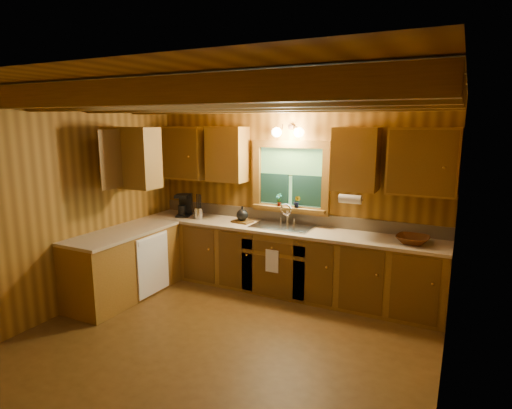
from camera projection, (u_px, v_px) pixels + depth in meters
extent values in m
plane|color=#503513|center=(222.00, 343.00, 4.46)|extent=(4.20, 4.20, 0.00)
plane|color=brown|center=(218.00, 89.00, 3.96)|extent=(4.20, 4.20, 0.00)
plane|color=brown|center=(291.00, 195.00, 5.88)|extent=(4.20, 0.00, 4.20)
plane|color=brown|center=(57.00, 289.00, 2.54)|extent=(4.20, 0.00, 4.20)
plane|color=brown|center=(72.00, 205.00, 5.13)|extent=(0.00, 3.80, 3.80)
plane|color=brown|center=(451.00, 251.00, 3.29)|extent=(0.00, 3.80, 3.80)
cube|color=brown|center=(128.00, 93.00, 2.93)|extent=(4.20, 0.14, 0.18)
cube|color=brown|center=(194.00, 98.00, 3.63)|extent=(4.20, 0.14, 0.18)
cube|color=brown|center=(239.00, 102.00, 4.33)|extent=(4.20, 0.14, 0.18)
cube|color=brown|center=(271.00, 105.00, 5.04)|extent=(4.20, 0.14, 0.18)
cube|color=brown|center=(282.00, 261.00, 5.77)|extent=(4.20, 0.62, 0.86)
cube|color=brown|center=(124.00, 265.00, 5.58)|extent=(0.62, 1.60, 0.86)
cube|color=tan|center=(282.00, 229.00, 5.69)|extent=(4.20, 0.66, 0.04)
cube|color=tan|center=(123.00, 233.00, 5.49)|extent=(0.64, 1.60, 0.04)
cube|color=tan|center=(290.00, 217.00, 5.93)|extent=(4.20, 0.02, 0.16)
cube|color=white|center=(153.00, 264.00, 5.61)|extent=(0.02, 0.60, 0.80)
cube|color=brown|center=(183.00, 153.00, 6.37)|extent=(0.78, 0.34, 0.78)
cube|color=brown|center=(227.00, 154.00, 6.03)|extent=(0.55, 0.34, 0.78)
cube|color=brown|center=(356.00, 159.00, 5.22)|extent=(0.55, 0.34, 0.78)
cube|color=brown|center=(423.00, 162.00, 4.88)|extent=(0.78, 0.34, 0.78)
cube|color=brown|center=(121.00, 157.00, 5.55)|extent=(0.34, 1.10, 0.78)
cube|color=brown|center=(291.00, 144.00, 5.71)|extent=(1.12, 0.08, 0.10)
cube|color=brown|center=(290.00, 209.00, 5.88)|extent=(1.12, 0.08, 0.10)
cube|color=brown|center=(257.00, 175.00, 6.02)|extent=(0.10, 0.08, 0.80)
cube|color=brown|center=(326.00, 179.00, 5.57)|extent=(0.10, 0.08, 0.80)
cube|color=#3D712F|center=(291.00, 177.00, 5.83)|extent=(0.92, 0.01, 0.80)
cube|color=#11312D|center=(275.00, 188.00, 5.94)|extent=(0.42, 0.02, 0.42)
cube|color=#11312D|center=(307.00, 191.00, 5.73)|extent=(0.42, 0.02, 0.42)
cylinder|color=black|center=(291.00, 176.00, 5.80)|extent=(0.92, 0.01, 0.01)
cube|color=brown|center=(289.00, 208.00, 5.84)|extent=(1.06, 0.14, 0.04)
cylinder|color=black|center=(291.00, 127.00, 5.67)|extent=(0.08, 0.03, 0.08)
cylinder|color=black|center=(282.00, 127.00, 5.66)|extent=(0.09, 0.17, 0.08)
cylinder|color=black|center=(296.00, 127.00, 5.57)|extent=(0.09, 0.17, 0.08)
sphere|color=#FFE0A5|center=(277.00, 132.00, 5.64)|extent=(0.13, 0.13, 0.13)
sphere|color=#FFE0A5|center=(299.00, 132.00, 5.50)|extent=(0.13, 0.13, 0.13)
cylinder|color=white|center=(350.00, 199.00, 5.14)|extent=(0.27, 0.11, 0.11)
cube|color=white|center=(272.00, 261.00, 5.47)|extent=(0.18, 0.01, 0.30)
cube|color=silver|center=(282.00, 227.00, 5.69)|extent=(0.82, 0.48, 0.02)
cube|color=#262628|center=(270.00, 230.00, 5.78)|extent=(0.34, 0.40, 0.14)
cube|color=#262628|center=(295.00, 233.00, 5.62)|extent=(0.34, 0.40, 0.14)
cylinder|color=silver|center=(288.00, 217.00, 5.83)|extent=(0.04, 0.04, 0.22)
torus|color=silver|center=(286.00, 210.00, 5.75)|extent=(0.16, 0.02, 0.16)
cube|color=black|center=(183.00, 215.00, 6.34)|extent=(0.19, 0.23, 0.03)
cube|color=black|center=(186.00, 204.00, 6.38)|extent=(0.19, 0.08, 0.31)
cube|color=black|center=(182.00, 196.00, 6.27)|extent=(0.19, 0.21, 0.04)
cylinder|color=black|center=(182.00, 210.00, 6.30)|extent=(0.12, 0.12, 0.14)
cylinder|color=silver|center=(199.00, 213.00, 6.18)|extent=(0.13, 0.13, 0.16)
cylinder|color=black|center=(197.00, 202.00, 6.14)|extent=(0.03, 0.04, 0.24)
cylinder|color=black|center=(198.00, 202.00, 6.15)|extent=(0.01, 0.01, 0.24)
cylinder|color=black|center=(200.00, 202.00, 6.15)|extent=(0.03, 0.04, 0.24)
cylinder|color=black|center=(201.00, 202.00, 6.15)|extent=(0.05, 0.06, 0.23)
cube|color=#553712|center=(242.00, 222.00, 5.96)|extent=(0.30, 0.23, 0.02)
sphere|color=black|center=(242.00, 215.00, 5.94)|extent=(0.16, 0.16, 0.16)
cylinder|color=black|center=(242.00, 208.00, 5.92)|extent=(0.03, 0.03, 0.04)
imported|color=#48230C|center=(413.00, 240.00, 4.91)|extent=(0.40, 0.40, 0.09)
imported|color=#553712|center=(279.00, 200.00, 5.88)|extent=(0.11, 0.09, 0.18)
imported|color=#553712|center=(297.00, 202.00, 5.76)|extent=(0.10, 0.08, 0.17)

